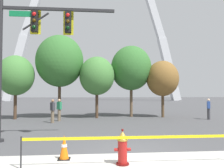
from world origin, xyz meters
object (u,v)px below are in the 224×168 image
(monument_arch, at_px, (95,17))
(pedestrian_standing_center, at_px, (53,111))
(traffic_signal_gantry, at_px, (28,44))
(traffic_cone_by_hydrant, at_px, (64,147))
(pedestrian_walking_right, at_px, (209,109))
(pedestrian_walking_left, at_px, (59,110))
(fire_hydrant, at_px, (122,148))

(monument_arch, bearing_deg, pedestrian_standing_center, -94.48)
(traffic_signal_gantry, relative_size, pedestrian_standing_center, 3.77)
(monument_arch, xyz_separation_m, pedestrian_standing_center, (-3.83, -48.94, -22.74))
(traffic_cone_by_hydrant, distance_m, pedestrian_standing_center, 9.19)
(monument_arch, bearing_deg, traffic_signal_gantry, -94.08)
(monument_arch, bearing_deg, pedestrian_walking_right, -80.84)
(traffic_signal_gantry, relative_size, pedestrian_walking_left, 3.77)
(pedestrian_walking_right, bearing_deg, fire_hydrant, -127.30)
(traffic_cone_by_hydrant, height_order, traffic_signal_gantry, traffic_signal_gantry)
(fire_hydrant, relative_size, monument_arch, 0.02)
(monument_arch, distance_m, pedestrian_walking_left, 53.15)
(traffic_cone_by_hydrant, distance_m, pedestrian_walking_left, 10.15)
(fire_hydrant, height_order, monument_arch, monument_arch)
(fire_hydrant, height_order, traffic_cone_by_hydrant, fire_hydrant)
(pedestrian_standing_center, height_order, pedestrian_walking_right, same)
(traffic_signal_gantry, bearing_deg, fire_hydrant, -45.50)
(pedestrian_walking_left, bearing_deg, traffic_signal_gantry, -93.20)
(pedestrian_standing_center, bearing_deg, monument_arch, 85.52)
(monument_arch, height_order, pedestrian_walking_right, monument_arch)
(pedestrian_standing_center, bearing_deg, traffic_signal_gantry, -90.87)
(traffic_signal_gantry, distance_m, pedestrian_standing_center, 6.93)
(traffic_signal_gantry, xyz_separation_m, pedestrian_walking_left, (0.40, 7.14, -3.25))
(traffic_cone_by_hydrant, height_order, pedestrian_walking_right, pedestrian_walking_right)
(fire_hydrant, bearing_deg, traffic_signal_gantry, 134.50)
(traffic_cone_by_hydrant, xyz_separation_m, pedestrian_walking_left, (-1.44, 10.04, 0.46))
(traffic_signal_gantry, distance_m, pedestrian_walking_left, 7.86)
(traffic_signal_gantry, bearing_deg, pedestrian_walking_left, 86.80)
(traffic_cone_by_hydrant, relative_size, pedestrian_walking_right, 0.46)
(traffic_cone_by_hydrant, bearing_deg, pedestrian_standing_center, 100.98)
(fire_hydrant, bearing_deg, pedestrian_walking_right, 52.70)
(pedestrian_walking_left, bearing_deg, monument_arch, 85.79)
(traffic_signal_gantry, distance_m, pedestrian_walking_right, 14.03)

